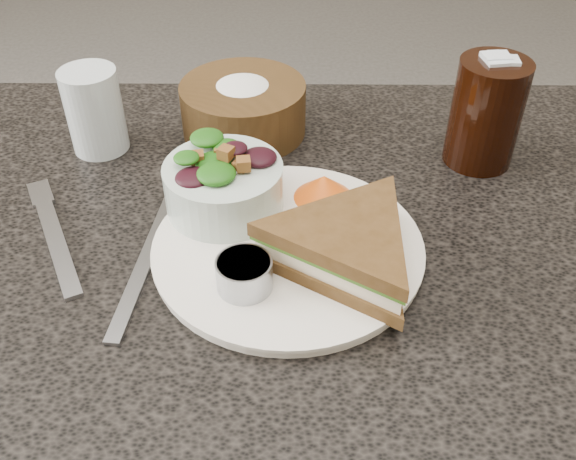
# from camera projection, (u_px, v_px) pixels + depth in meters

# --- Properties ---
(dining_table) EXTENTS (1.00, 0.70, 0.75)m
(dining_table) POSITION_uv_depth(u_px,v_px,m) (274.00, 449.00, 0.89)
(dining_table) COLOR black
(dining_table) RESTS_ON floor
(dinner_plate) EXTENTS (0.27, 0.27, 0.01)m
(dinner_plate) POSITION_uv_depth(u_px,v_px,m) (288.00, 249.00, 0.64)
(dinner_plate) COLOR white
(dinner_plate) RESTS_ON dining_table
(sandwich) EXTENTS (0.26, 0.26, 0.05)m
(sandwich) POSITION_uv_depth(u_px,v_px,m) (347.00, 246.00, 0.59)
(sandwich) COLOR #54381D
(sandwich) RESTS_ON dinner_plate
(salad_bowl) EXTENTS (0.15, 0.15, 0.07)m
(salad_bowl) POSITION_uv_depth(u_px,v_px,m) (223.00, 179.00, 0.66)
(salad_bowl) COLOR silver
(salad_bowl) RESTS_ON dinner_plate
(dressing_ramekin) EXTENTS (0.07, 0.07, 0.03)m
(dressing_ramekin) POSITION_uv_depth(u_px,v_px,m) (244.00, 274.00, 0.58)
(dressing_ramekin) COLOR #9B9FA8
(dressing_ramekin) RESTS_ON dinner_plate
(orange_wedge) EXTENTS (0.07, 0.07, 0.03)m
(orange_wedge) POSITION_uv_depth(u_px,v_px,m) (324.00, 187.00, 0.68)
(orange_wedge) COLOR #FF6114
(orange_wedge) RESTS_ON dinner_plate
(fork) EXTENTS (0.10, 0.17, 0.00)m
(fork) POSITION_uv_depth(u_px,v_px,m) (56.00, 241.00, 0.65)
(fork) COLOR #A8ABB4
(fork) RESTS_ON dining_table
(knife) EXTENTS (0.04, 0.23, 0.00)m
(knife) POSITION_uv_depth(u_px,v_px,m) (148.00, 256.00, 0.63)
(knife) COLOR #919399
(knife) RESTS_ON dining_table
(bread_basket) EXTENTS (0.19, 0.19, 0.09)m
(bread_basket) POSITION_uv_depth(u_px,v_px,m) (243.00, 100.00, 0.79)
(bread_basket) COLOR brown
(bread_basket) RESTS_ON dining_table
(cola_glass) EXTENTS (0.10, 0.10, 0.14)m
(cola_glass) POSITION_uv_depth(u_px,v_px,m) (487.00, 109.00, 0.72)
(cola_glass) COLOR black
(cola_glass) RESTS_ON dining_table
(water_glass) EXTENTS (0.07, 0.07, 0.10)m
(water_glass) POSITION_uv_depth(u_px,v_px,m) (95.00, 111.00, 0.76)
(water_glass) COLOR silver
(water_glass) RESTS_ON dining_table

